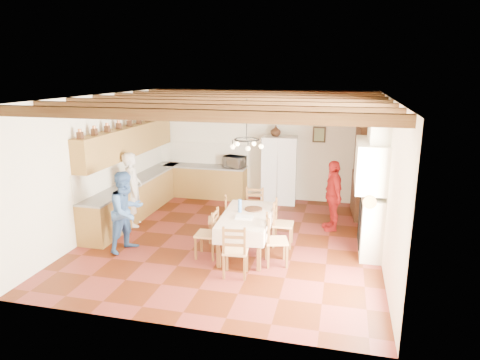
% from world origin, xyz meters
% --- Properties ---
extents(floor, '(6.00, 6.50, 0.02)m').
position_xyz_m(floor, '(0.00, 0.00, -0.01)').
color(floor, '#4B1B0A').
rests_on(floor, ground).
extents(ceiling, '(6.00, 6.50, 0.02)m').
position_xyz_m(ceiling, '(0.00, 0.00, 3.01)').
color(ceiling, silver).
rests_on(ceiling, ground).
extents(wall_back, '(6.00, 0.02, 3.00)m').
position_xyz_m(wall_back, '(0.00, 3.26, 1.50)').
color(wall_back, white).
rests_on(wall_back, ground).
extents(wall_front, '(6.00, 0.02, 3.00)m').
position_xyz_m(wall_front, '(0.00, -3.26, 1.50)').
color(wall_front, white).
rests_on(wall_front, ground).
extents(wall_left, '(0.02, 6.50, 3.00)m').
position_xyz_m(wall_left, '(-3.01, 0.00, 1.50)').
color(wall_left, white).
rests_on(wall_left, ground).
extents(wall_right, '(0.02, 6.50, 3.00)m').
position_xyz_m(wall_right, '(3.01, 0.00, 1.50)').
color(wall_right, white).
rests_on(wall_right, ground).
extents(ceiling_beams, '(6.00, 6.30, 0.16)m').
position_xyz_m(ceiling_beams, '(0.00, 0.00, 2.91)').
color(ceiling_beams, '#361B0C').
rests_on(ceiling_beams, ground).
extents(lower_cabinets_left, '(0.60, 4.30, 0.86)m').
position_xyz_m(lower_cabinets_left, '(-2.70, 1.05, 0.43)').
color(lower_cabinets_left, brown).
rests_on(lower_cabinets_left, ground).
extents(lower_cabinets_back, '(2.30, 0.60, 0.86)m').
position_xyz_m(lower_cabinets_back, '(-1.55, 2.95, 0.43)').
color(lower_cabinets_back, brown).
rests_on(lower_cabinets_back, ground).
extents(countertop_left, '(0.62, 4.30, 0.04)m').
position_xyz_m(countertop_left, '(-2.70, 1.05, 0.88)').
color(countertop_left, slate).
rests_on(countertop_left, lower_cabinets_left).
extents(countertop_back, '(2.34, 0.62, 0.04)m').
position_xyz_m(countertop_back, '(-1.55, 2.95, 0.88)').
color(countertop_back, slate).
rests_on(countertop_back, lower_cabinets_back).
extents(backsplash_left, '(0.03, 4.30, 0.60)m').
position_xyz_m(backsplash_left, '(-2.98, 1.05, 1.20)').
color(backsplash_left, silver).
rests_on(backsplash_left, ground).
extents(backsplash_back, '(2.30, 0.03, 0.60)m').
position_xyz_m(backsplash_back, '(-1.55, 3.23, 1.20)').
color(backsplash_back, silver).
rests_on(backsplash_back, ground).
extents(upper_cabinets, '(0.35, 4.20, 0.70)m').
position_xyz_m(upper_cabinets, '(-2.83, 1.05, 1.85)').
color(upper_cabinets, brown).
rests_on(upper_cabinets, ground).
extents(fireplace, '(0.56, 1.60, 2.80)m').
position_xyz_m(fireplace, '(2.72, 0.20, 1.40)').
color(fireplace, '#EBE4C7').
rests_on(fireplace, ground).
extents(wall_picture, '(0.34, 0.03, 0.42)m').
position_xyz_m(wall_picture, '(1.55, 3.23, 1.85)').
color(wall_picture, '#302517').
rests_on(wall_picture, ground).
extents(refrigerator, '(0.96, 0.81, 1.81)m').
position_xyz_m(refrigerator, '(0.55, 2.96, 0.91)').
color(refrigerator, white).
rests_on(refrigerator, floor).
extents(hutch, '(0.62, 1.31, 2.31)m').
position_xyz_m(hutch, '(2.75, 2.35, 1.16)').
color(hutch, '#381D11').
rests_on(hutch, floor).
extents(dining_table, '(1.00, 1.83, 0.78)m').
position_xyz_m(dining_table, '(0.42, -0.50, 0.70)').
color(dining_table, white).
rests_on(dining_table, floor).
extents(chandelier, '(0.47, 0.47, 0.03)m').
position_xyz_m(chandelier, '(0.42, -0.50, 2.25)').
color(chandelier, black).
rests_on(chandelier, ground).
extents(chair_left_near, '(0.41, 0.43, 0.96)m').
position_xyz_m(chair_left_near, '(-0.26, -0.91, 0.48)').
color(chair_left_near, brown).
rests_on(chair_left_near, floor).
extents(chair_left_far, '(0.50, 0.51, 0.96)m').
position_xyz_m(chair_left_far, '(-0.28, -0.10, 0.48)').
color(chair_left_far, brown).
rests_on(chair_left_far, floor).
extents(chair_right_near, '(0.50, 0.51, 0.96)m').
position_xyz_m(chair_right_near, '(1.09, -0.92, 0.48)').
color(chair_right_near, brown).
rests_on(chair_right_near, floor).
extents(chair_right_far, '(0.41, 0.43, 0.96)m').
position_xyz_m(chair_right_far, '(1.08, -0.02, 0.48)').
color(chair_right_far, brown).
rests_on(chair_right_far, floor).
extents(chair_end_near, '(0.46, 0.44, 0.96)m').
position_xyz_m(chair_end_near, '(0.47, -1.54, 0.48)').
color(chair_end_near, brown).
rests_on(chair_end_near, floor).
extents(chair_end_far, '(0.43, 0.41, 0.96)m').
position_xyz_m(chair_end_far, '(0.32, 0.67, 0.48)').
color(chair_end_far, brown).
rests_on(chair_end_far, floor).
extents(person_man, '(0.62, 0.74, 1.72)m').
position_xyz_m(person_man, '(-2.43, 0.35, 0.86)').
color(person_man, beige).
rests_on(person_man, floor).
extents(person_woman_blue, '(0.85, 0.95, 1.62)m').
position_xyz_m(person_woman_blue, '(-1.88, -0.98, 0.81)').
color(person_woman_blue, '#3C629C').
rests_on(person_woman_blue, floor).
extents(person_woman_red, '(0.65, 1.01, 1.59)m').
position_xyz_m(person_woman_red, '(2.02, 1.17, 0.80)').
color(person_woman_red, '#AC1B1A').
rests_on(person_woman_red, floor).
extents(microwave, '(0.66, 0.55, 0.31)m').
position_xyz_m(microwave, '(-0.71, 2.95, 1.06)').
color(microwave, silver).
rests_on(microwave, countertop_back).
extents(fridge_vase, '(0.29, 0.29, 0.29)m').
position_xyz_m(fridge_vase, '(0.43, 2.96, 1.95)').
color(fridge_vase, '#381D11').
rests_on(fridge_vase, refrigerator).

